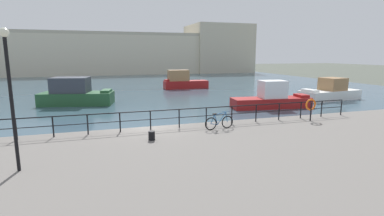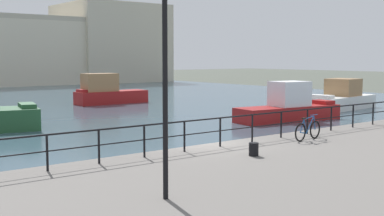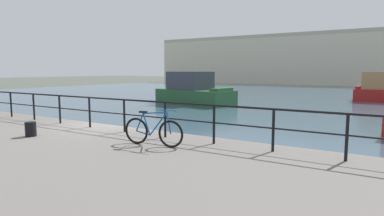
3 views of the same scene
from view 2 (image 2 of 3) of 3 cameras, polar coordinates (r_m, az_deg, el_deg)
name	(u,v)px [view 2 (image 2 of 3)]	position (r m, az deg, el deg)	size (l,w,h in m)	color
ground_plane	(208,164)	(19.18, 1.82, -6.42)	(240.00, 240.00, 0.00)	#4C5147
quay_promenade	(358,189)	(14.82, 18.29, -8.77)	(56.00, 13.00, 0.81)	slate
moored_blue_motorboat	(107,92)	(44.50, -9.59, 1.78)	(6.39, 2.06, 2.67)	maroon
moored_cabin_cruiser	(341,98)	(41.11, 16.55, 1.05)	(7.29, 3.38, 2.38)	white
moored_white_yacht	(289,107)	(32.77, 10.93, 0.08)	(7.52, 2.86, 2.52)	maroon
quay_railing	(220,126)	(18.32, 3.22, -2.10)	(26.23, 0.07, 1.08)	black
parked_bicycle	(308,130)	(20.25, 13.01, -2.49)	(1.76, 0.27, 0.98)	black
mooring_bollard	(254,149)	(16.75, 7.01, -4.67)	(0.32, 0.32, 0.44)	black
quay_lamp_post	(165,62)	(11.30, -3.08, 5.28)	(0.32, 0.32, 4.97)	black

